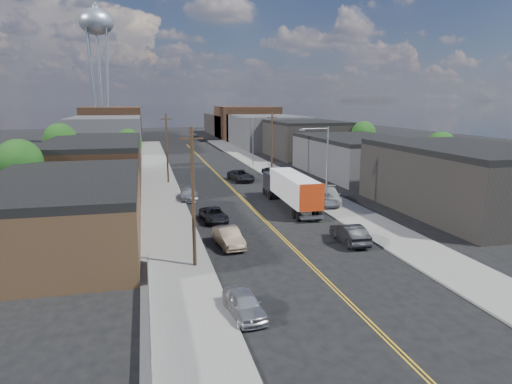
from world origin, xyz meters
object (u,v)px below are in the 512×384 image
car_left_d (189,194)px  car_right_oncoming (350,234)px  car_left_a (244,304)px  car_right_lot_c (272,171)px  car_right_lot_b (330,196)px  water_tower (97,27)px  car_right_lot_a (326,200)px  car_left_c (214,215)px  car_left_b (229,237)px  semi_truck (289,187)px  car_ahead_truck (241,176)px

car_left_d → car_right_oncoming: car_right_oncoming is taller
car_left_a → car_right_lot_c: (14.59, 46.20, 0.08)m
car_left_d → car_right_lot_b: (15.62, -6.02, 0.23)m
water_tower → car_right_lot_a: 94.53m
car_right_lot_b → car_right_lot_c: car_right_lot_b is taller
car_left_c → car_right_oncoming: size_ratio=0.98×
car_left_d → car_right_oncoming: (11.40, -20.32, 0.08)m
car_left_b → car_right_lot_b: bearing=36.2°
car_left_c → car_right_lot_c: (13.20, 25.75, 0.11)m
semi_truck → car_right_lot_a: size_ratio=3.12×
car_left_a → car_right_lot_b: bearing=51.7°
car_right_oncoming → car_right_lot_c: 35.54m
car_right_oncoming → car_left_a: bearing=45.1°
water_tower → car_right_oncoming: 105.42m
car_left_d → car_ahead_truck: 14.39m
car_left_a → car_right_oncoming: car_right_oncoming is taller
car_right_lot_a → car_right_lot_b: 1.68m
semi_truck → car_left_b: 15.68m
car_right_oncoming → car_ahead_truck: bearing=-83.6°
car_right_lot_a → car_left_a: bearing=-116.4°
semi_truck → car_right_oncoming: size_ratio=2.97×
water_tower → car_left_c: (17.00, -87.79, -29.97)m
car_left_b → car_left_c: 8.12m
water_tower → car_left_c: bearing=-79.0°
car_left_a → car_ahead_truck: 43.41m
car_left_b → car_right_oncoming: (10.00, -1.53, 0.04)m
car_left_a → car_left_c: car_left_a is taller
car_left_b → car_right_lot_b: size_ratio=0.84×
car_right_lot_a → car_right_lot_c: size_ratio=1.27×
car_left_a → car_left_d: car_left_d is taller
car_left_b → car_ahead_truck: size_ratio=0.80×
car_left_a → car_right_oncoming: size_ratio=0.83×
car_left_c → car_right_lot_c: car_right_lot_c is taller
semi_truck → car_left_c: (-9.23, -4.48, -1.51)m
car_left_b → car_right_lot_c: size_ratio=1.27×
semi_truck → car_right_lot_a: semi_truck is taller
car_left_d → car_ahead_truck: size_ratio=0.86×
semi_truck → car_left_d: bearing=151.6°
water_tower → car_right_lot_c: water_tower is taller
car_right_lot_b → car_left_a: bearing=-105.6°
car_left_b → semi_truck: bearing=48.1°
semi_truck → car_right_lot_b: bearing=3.8°
car_right_lot_b → car_right_lot_c: (-1.02, 21.10, -0.18)m
car_left_c → car_ahead_truck: 23.27m
semi_truck → car_left_d: size_ratio=2.91×
water_tower → car_right_lot_b: bearing=-69.4°
water_tower → car_ahead_truck: (24.39, -65.72, -29.83)m
car_right_oncoming → car_right_lot_b: bearing=-104.8°
car_right_oncoming → car_right_lot_a: bearing=-102.2°
car_left_c → car_right_lot_a: (13.20, 3.33, 0.13)m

